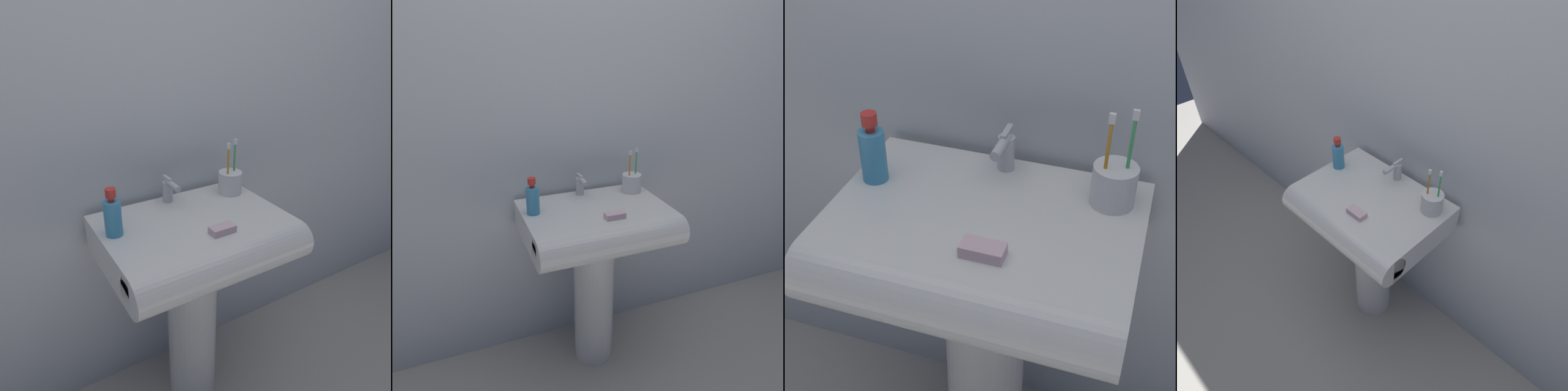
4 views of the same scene
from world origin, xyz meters
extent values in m
plane|color=#ADA89E|center=(0.00, 0.00, 0.00)|extent=(6.00, 6.00, 0.00)
cube|color=silver|center=(0.00, 0.24, 1.20)|extent=(5.00, 0.05, 2.40)
cylinder|color=white|center=(0.00, 0.00, 0.34)|extent=(0.18, 0.18, 0.67)
cube|color=white|center=(0.00, 0.00, 0.74)|extent=(0.61, 0.40, 0.13)
cylinder|color=white|center=(0.00, -0.20, 0.74)|extent=(0.61, 0.13, 0.13)
cylinder|color=silver|center=(-0.01, 0.16, 0.84)|extent=(0.04, 0.04, 0.08)
cylinder|color=silver|center=(-0.01, 0.12, 0.88)|extent=(0.02, 0.08, 0.02)
cube|color=silver|center=(-0.01, 0.16, 0.89)|extent=(0.01, 0.06, 0.01)
cylinder|color=white|center=(0.23, 0.10, 0.84)|extent=(0.09, 0.09, 0.09)
cylinder|color=orange|center=(0.21, 0.09, 0.90)|extent=(0.01, 0.01, 0.17)
cube|color=white|center=(0.21, 0.09, 0.99)|extent=(0.01, 0.01, 0.02)
cylinder|color=#3FB266|center=(0.25, 0.11, 0.90)|extent=(0.01, 0.01, 0.17)
cube|color=white|center=(0.25, 0.11, 1.00)|extent=(0.01, 0.01, 0.02)
cylinder|color=#3F99CC|center=(-0.26, 0.03, 0.86)|extent=(0.05, 0.05, 0.11)
cylinder|color=red|center=(-0.26, 0.03, 0.92)|extent=(0.02, 0.02, 0.01)
cylinder|color=red|center=(-0.26, 0.03, 0.94)|extent=(0.03, 0.03, 0.03)
cube|color=silver|center=(0.04, -0.13, 0.81)|extent=(0.08, 0.04, 0.02)
camera|label=1|loc=(-0.56, -0.97, 1.41)|focal=35.00mm
camera|label=2|loc=(-0.56, -1.37, 1.46)|focal=35.00mm
camera|label=3|loc=(0.29, -0.90, 1.51)|focal=55.00mm
camera|label=4|loc=(0.85, -0.85, 1.87)|focal=35.00mm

